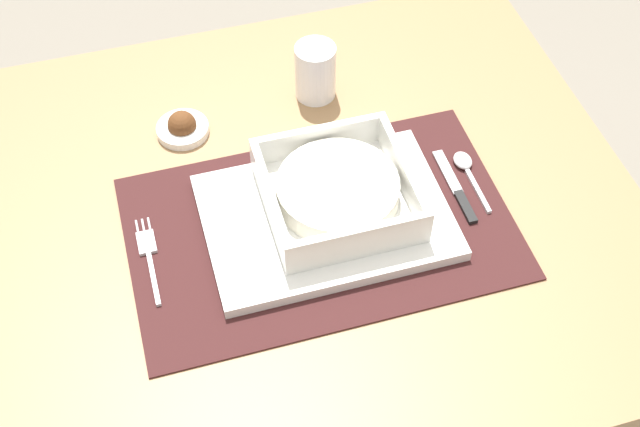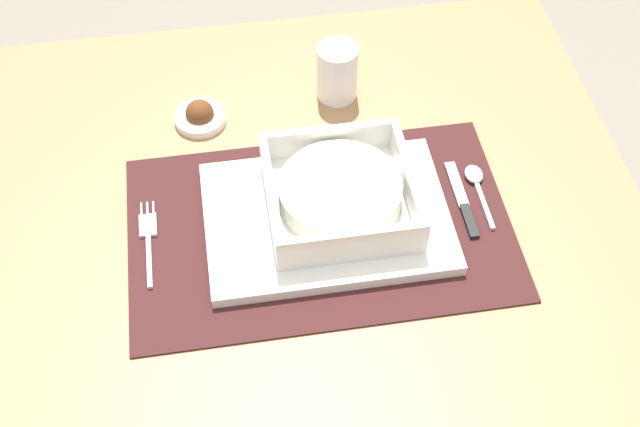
{
  "view_description": "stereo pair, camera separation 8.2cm",
  "coord_description": "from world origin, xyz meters",
  "px_view_note": "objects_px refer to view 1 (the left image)",
  "views": [
    {
      "loc": [
        -0.18,
        -0.67,
        1.58
      ],
      "look_at": [
        0.01,
        -0.04,
        0.77
      ],
      "focal_mm": 47.07,
      "sensor_mm": 36.0,
      "label": 1
    },
    {
      "loc": [
        -0.1,
        -0.69,
        1.58
      ],
      "look_at": [
        0.01,
        -0.04,
        0.77
      ],
      "focal_mm": 47.07,
      "sensor_mm": 36.0,
      "label": 2
    }
  ],
  "objects_px": {
    "drinking_glass": "(315,73)",
    "butter_knife": "(457,190)",
    "spoon": "(466,166)",
    "dining_table": "(308,257)",
    "porridge_bowl": "(338,192)",
    "condiment_saucer": "(182,127)",
    "fork": "(149,253)"
  },
  "relations": [
    {
      "from": "drinking_glass",
      "to": "butter_knife",
      "type": "bearing_deg",
      "value": -61.75
    },
    {
      "from": "spoon",
      "to": "drinking_glass",
      "type": "height_order",
      "value": "drinking_glass"
    },
    {
      "from": "drinking_glass",
      "to": "spoon",
      "type": "bearing_deg",
      "value": -52.84
    },
    {
      "from": "dining_table",
      "to": "porridge_bowl",
      "type": "height_order",
      "value": "porridge_bowl"
    },
    {
      "from": "porridge_bowl",
      "to": "spoon",
      "type": "xyz_separation_m",
      "value": [
        0.19,
        0.02,
        -0.03
      ]
    },
    {
      "from": "butter_knife",
      "to": "condiment_saucer",
      "type": "height_order",
      "value": "condiment_saucer"
    },
    {
      "from": "dining_table",
      "to": "butter_knife",
      "type": "relative_size",
      "value": 6.52
    },
    {
      "from": "condiment_saucer",
      "to": "dining_table",
      "type": "bearing_deg",
      "value": -53.49
    },
    {
      "from": "porridge_bowl",
      "to": "fork",
      "type": "distance_m",
      "value": 0.25
    },
    {
      "from": "fork",
      "to": "condiment_saucer",
      "type": "bearing_deg",
      "value": 71.11
    },
    {
      "from": "fork",
      "to": "condiment_saucer",
      "type": "relative_size",
      "value": 1.85
    },
    {
      "from": "porridge_bowl",
      "to": "spoon",
      "type": "distance_m",
      "value": 0.19
    },
    {
      "from": "porridge_bowl",
      "to": "condiment_saucer",
      "type": "height_order",
      "value": "porridge_bowl"
    },
    {
      "from": "dining_table",
      "to": "spoon",
      "type": "xyz_separation_m",
      "value": [
        0.22,
        0.0,
        0.12
      ]
    },
    {
      "from": "drinking_glass",
      "to": "condiment_saucer",
      "type": "height_order",
      "value": "drinking_glass"
    },
    {
      "from": "fork",
      "to": "dining_table",
      "type": "bearing_deg",
      "value": 8.87
    },
    {
      "from": "butter_knife",
      "to": "drinking_glass",
      "type": "distance_m",
      "value": 0.27
    },
    {
      "from": "porridge_bowl",
      "to": "spoon",
      "type": "bearing_deg",
      "value": 6.71
    },
    {
      "from": "spoon",
      "to": "dining_table",
      "type": "bearing_deg",
      "value": -175.14
    },
    {
      "from": "dining_table",
      "to": "spoon",
      "type": "distance_m",
      "value": 0.25
    },
    {
      "from": "fork",
      "to": "spoon",
      "type": "relative_size",
      "value": 1.26
    },
    {
      "from": "drinking_glass",
      "to": "porridge_bowl",
      "type": "bearing_deg",
      "value": -98.76
    },
    {
      "from": "spoon",
      "to": "butter_knife",
      "type": "distance_m",
      "value": 0.04
    },
    {
      "from": "dining_table",
      "to": "fork",
      "type": "distance_m",
      "value": 0.24
    },
    {
      "from": "fork",
      "to": "spoon",
      "type": "height_order",
      "value": "spoon"
    },
    {
      "from": "butter_knife",
      "to": "condiment_saucer",
      "type": "bearing_deg",
      "value": 151.6
    },
    {
      "from": "dining_table",
      "to": "porridge_bowl",
      "type": "xyz_separation_m",
      "value": [
        0.03,
        -0.02,
        0.15
      ]
    },
    {
      "from": "condiment_saucer",
      "to": "drinking_glass",
      "type": "bearing_deg",
      "value": 7.2
    },
    {
      "from": "spoon",
      "to": "condiment_saucer",
      "type": "relative_size",
      "value": 1.47
    },
    {
      "from": "dining_table",
      "to": "fork",
      "type": "relative_size",
      "value": 6.4
    },
    {
      "from": "fork",
      "to": "spoon",
      "type": "xyz_separation_m",
      "value": [
        0.43,
        0.02,
        0.0
      ]
    },
    {
      "from": "fork",
      "to": "butter_knife",
      "type": "distance_m",
      "value": 0.4
    }
  ]
}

